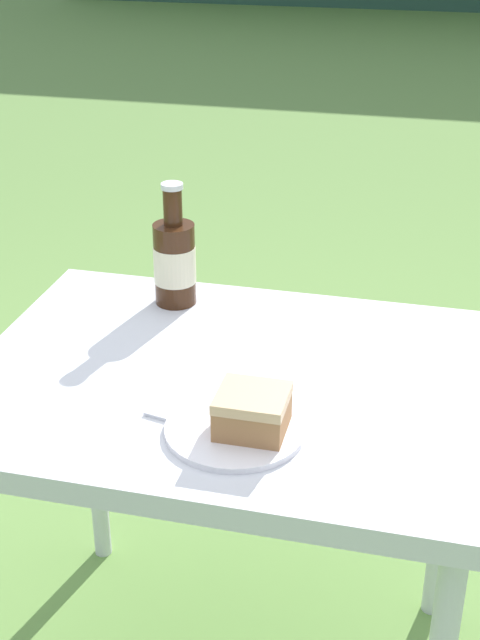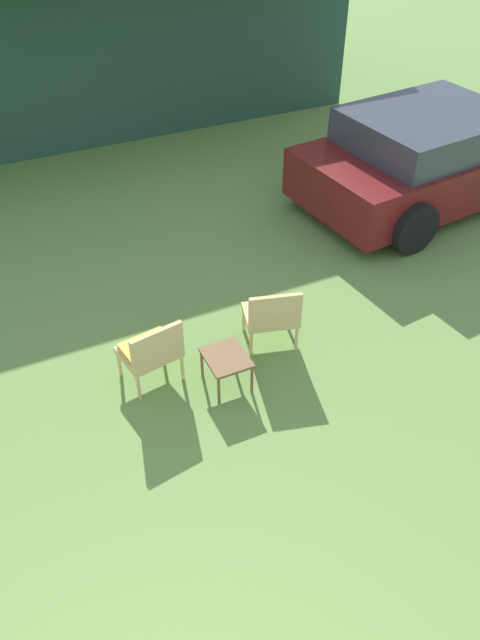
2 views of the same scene
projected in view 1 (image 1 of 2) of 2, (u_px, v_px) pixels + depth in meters
The scene contains 4 objects.
patio_table at pixel (226, 412), 1.53m from camera, with size 0.86×0.68×0.73m.
cake_on_plate at pixel (245, 419), 1.32m from camera, with size 0.21×0.21×0.07m.
cola_bottle_near at pixel (175, 260), 1.70m from camera, with size 0.08×0.08×0.24m.
fork at pixel (195, 427), 1.34m from camera, with size 0.18×0.05×0.01m.
Camera 1 is at (0.33, -1.25, 1.49)m, focal length 50.00 mm.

